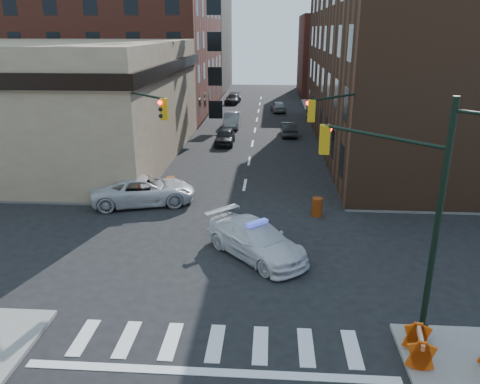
# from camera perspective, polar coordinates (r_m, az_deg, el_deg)

# --- Properties ---
(ground) EXTENTS (140.00, 140.00, 0.00)m
(ground) POSITION_cam_1_polar(r_m,az_deg,el_deg) (22.16, -0.93, -7.28)
(ground) COLOR black
(ground) RESTS_ON ground
(sidewalk_nw) EXTENTS (34.00, 54.50, 0.15)m
(sidewalk_nw) POSITION_cam_1_polar(r_m,az_deg,el_deg) (58.85, -21.22, 8.35)
(sidewalk_nw) COLOR gray
(sidewalk_nw) RESTS_ON ground
(sidewalk_ne) EXTENTS (34.00, 54.50, 0.15)m
(sidewalk_ne) POSITION_cam_1_polar(r_m,az_deg,el_deg) (57.50, 25.80, 7.51)
(sidewalk_ne) COLOR gray
(sidewalk_ne) RESTS_ON ground
(bank_building) EXTENTS (22.00, 22.00, 9.00)m
(bank_building) POSITION_cam_1_polar(r_m,az_deg,el_deg) (41.15, -23.57, 10.15)
(bank_building) COLOR tan
(bank_building) RESTS_ON ground
(apartment_block) EXTENTS (25.00, 25.00, 24.00)m
(apartment_block) POSITION_cam_1_polar(r_m,az_deg,el_deg) (63.11, -15.80, 20.49)
(apartment_block) COLOR maroon
(apartment_block) RESTS_ON ground
(commercial_row_ne) EXTENTS (14.00, 34.00, 14.00)m
(commercial_row_ne) POSITION_cam_1_polar(r_m,az_deg,el_deg) (43.83, 19.46, 14.41)
(commercial_row_ne) COLOR #492D1D
(commercial_row_ne) RESTS_ON ground
(filler_nw) EXTENTS (20.00, 18.00, 16.00)m
(filler_nw) POSITION_cam_1_polar(r_m,az_deg,el_deg) (83.67, -8.74, 17.74)
(filler_nw) COLOR brown
(filler_nw) RESTS_ON ground
(filler_ne) EXTENTS (16.00, 16.00, 12.00)m
(filler_ne) POSITION_cam_1_polar(r_m,az_deg,el_deg) (78.81, 13.39, 15.92)
(filler_ne) COLOR maroon
(filler_ne) RESTS_ON ground
(signal_pole_se) EXTENTS (5.40, 5.27, 8.00)m
(signal_pole_se) POSITION_cam_1_polar(r_m,az_deg,el_deg) (15.78, 19.59, -1.47)
(signal_pole_se) COLOR black
(signal_pole_se) RESTS_ON sidewalk_se
(signal_pole_nw) EXTENTS (3.58, 3.67, 8.00)m
(signal_pole_nw) POSITION_cam_1_polar(r_m,az_deg,el_deg) (26.78, -12.67, 6.80)
(signal_pole_nw) COLOR black
(signal_pole_nw) RESTS_ON sidewalk_nw
(signal_pole_ne) EXTENTS (3.67, 3.58, 8.00)m
(signal_pole_ne) POSITION_cam_1_polar(r_m,az_deg,el_deg) (26.04, 13.02, 6.43)
(signal_pole_ne) COLOR black
(signal_pole_ne) RESTS_ON sidewalk_ne
(tree_ne_near) EXTENTS (3.00, 3.00, 4.85)m
(tree_ne_near) POSITION_cam_1_polar(r_m,az_deg,el_deg) (46.56, 11.22, 10.98)
(tree_ne_near) COLOR black
(tree_ne_near) RESTS_ON sidewalk_ne
(tree_ne_far) EXTENTS (3.00, 3.00, 4.85)m
(tree_ne_far) POSITION_cam_1_polar(r_m,az_deg,el_deg) (54.44, 10.21, 12.20)
(tree_ne_far) COLOR black
(tree_ne_far) RESTS_ON sidewalk_ne
(police_car) EXTENTS (5.39, 5.60, 1.60)m
(police_car) POSITION_cam_1_polar(r_m,az_deg,el_deg) (21.46, 1.95, -5.84)
(police_car) COLOR silver
(police_car) RESTS_ON ground
(pickup) EXTENTS (6.57, 4.27, 1.68)m
(pickup) POSITION_cam_1_polar(r_m,az_deg,el_deg) (28.37, -11.66, 0.22)
(pickup) COLOR silver
(pickup) RESTS_ON ground
(parked_car_wnear) EXTENTS (1.68, 4.14, 1.41)m
(parked_car_wnear) POSITION_cam_1_polar(r_m,az_deg,el_deg) (42.58, -1.87, 6.77)
(parked_car_wnear) COLOR black
(parked_car_wnear) RESTS_ON ground
(parked_car_wfar) EXTENTS (1.67, 4.69, 1.54)m
(parked_car_wfar) POSITION_cam_1_polar(r_m,az_deg,el_deg) (50.16, -0.99, 8.76)
(parked_car_wfar) COLOR gray
(parked_car_wfar) RESTS_ON ground
(parked_car_wdeep) EXTENTS (2.22, 4.66, 1.31)m
(parked_car_wdeep) POSITION_cam_1_polar(r_m,az_deg,el_deg) (66.84, -0.88, 11.30)
(parked_car_wdeep) COLOR black
(parked_car_wdeep) RESTS_ON ground
(parked_car_enear) EXTENTS (1.58, 4.16, 1.36)m
(parked_car_enear) POSITION_cam_1_polar(r_m,az_deg,el_deg) (46.33, 5.96, 7.67)
(parked_car_enear) COLOR black
(parked_car_enear) RESTS_ON ground
(parked_car_efar) EXTENTS (2.05, 4.18, 1.37)m
(parked_car_efar) POSITION_cam_1_polar(r_m,az_deg,el_deg) (59.97, 4.69, 10.35)
(parked_car_efar) COLOR gray
(parked_car_efar) RESTS_ON ground
(pedestrian_a) EXTENTS (0.71, 0.66, 1.62)m
(pedestrian_a) POSITION_cam_1_polar(r_m,az_deg,el_deg) (31.94, -12.99, 2.50)
(pedestrian_a) COLOR black
(pedestrian_a) RESTS_ON sidewalk_nw
(pedestrian_b) EXTENTS (1.19, 1.06, 2.01)m
(pedestrian_b) POSITION_cam_1_polar(r_m,az_deg,el_deg) (30.26, -19.53, 1.32)
(pedestrian_b) COLOR black
(pedestrian_b) RESTS_ON sidewalk_nw
(pedestrian_c) EXTENTS (1.23, 0.97, 1.95)m
(pedestrian_c) POSITION_cam_1_polar(r_m,az_deg,el_deg) (33.11, -17.51, 2.98)
(pedestrian_c) COLOR black
(pedestrian_c) RESTS_ON sidewalk_nw
(barrel_road) EXTENTS (0.76, 0.76, 1.05)m
(barrel_road) POSITION_cam_1_polar(r_m,az_deg,el_deg) (26.41, 9.38, -1.81)
(barrel_road) COLOR #C73709
(barrel_road) RESTS_ON ground
(barrel_bank) EXTENTS (0.59, 0.59, 1.03)m
(barrel_bank) POSITION_cam_1_polar(r_m,az_deg,el_deg) (30.09, -8.41, 0.87)
(barrel_bank) COLOR orange
(barrel_bank) RESTS_ON ground
(barricade_se_b) EXTENTS (0.83, 1.36, 0.96)m
(barricade_se_b) POSITION_cam_1_polar(r_m,az_deg,el_deg) (16.18, 20.96, -17.18)
(barricade_se_b) COLOR #BE2B08
(barricade_se_b) RESTS_ON sidewalk_se
(barricade_nw_a) EXTENTS (1.41, 0.78, 1.02)m
(barricade_nw_a) POSITION_cam_1_polar(r_m,az_deg,el_deg) (28.29, -13.19, -0.34)
(barricade_nw_a) COLOR orange
(barricade_nw_a) RESTS_ON sidewalk_nw
(barricade_nw_b) EXTENTS (1.47, 0.90, 1.03)m
(barricade_nw_b) POSITION_cam_1_polar(r_m,az_deg,el_deg) (30.26, -16.01, 0.72)
(barricade_nw_b) COLOR #EB5C0B
(barricade_nw_b) RESTS_ON sidewalk_nw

